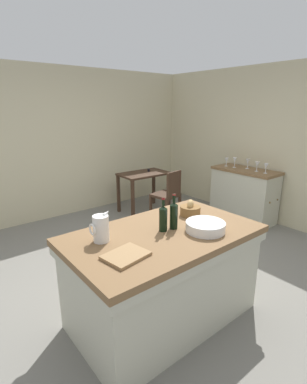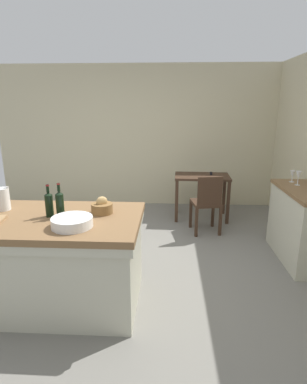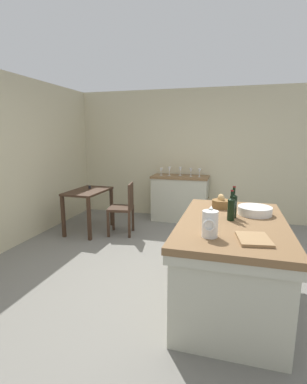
% 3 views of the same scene
% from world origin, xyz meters
% --- Properties ---
extents(ground_plane, '(6.76, 6.76, 0.00)m').
position_xyz_m(ground_plane, '(0.00, 0.00, 0.00)').
color(ground_plane, slate).
extents(wall_back, '(5.32, 0.12, 2.60)m').
position_xyz_m(wall_back, '(0.00, 2.60, 1.30)').
color(wall_back, beige).
rests_on(wall_back, ground).
extents(wall_right, '(0.12, 5.20, 2.60)m').
position_xyz_m(wall_right, '(2.60, 0.00, 1.30)').
color(wall_right, beige).
rests_on(wall_right, ground).
extents(island_table, '(1.70, 1.01, 0.88)m').
position_xyz_m(island_table, '(-0.48, -0.68, 0.47)').
color(island_table, brown).
rests_on(island_table, ground).
extents(side_cabinet, '(0.52, 1.13, 0.91)m').
position_xyz_m(side_cabinet, '(2.26, 0.34, 0.46)').
color(side_cabinet, brown).
rests_on(side_cabinet, ground).
extents(writing_desk, '(0.92, 0.59, 0.80)m').
position_xyz_m(writing_desk, '(1.16, 1.78, 0.62)').
color(writing_desk, '#3D281C').
rests_on(writing_desk, ground).
extents(wooden_chair, '(0.46, 0.46, 0.90)m').
position_xyz_m(wooden_chair, '(1.18, 1.11, 0.49)').
color(wooden_chair, '#3D281C').
rests_on(wooden_chair, ground).
extents(pitcher, '(0.17, 0.13, 0.26)m').
position_xyz_m(pitcher, '(-1.00, -0.50, 0.99)').
color(pitcher, white).
rests_on(pitcher, island_table).
extents(wash_bowl, '(0.35, 0.35, 0.08)m').
position_xyz_m(wash_bowl, '(-0.19, -0.90, 0.92)').
color(wash_bowl, white).
rests_on(wash_bowl, island_table).
extents(bread_basket, '(0.20, 0.20, 0.16)m').
position_xyz_m(bread_basket, '(-0.01, -0.55, 0.94)').
color(bread_basket, brown).
rests_on(bread_basket, island_table).
extents(cutting_board, '(0.34, 0.29, 0.02)m').
position_xyz_m(cutting_board, '(-0.99, -0.85, 0.89)').
color(cutting_board, '#99754C').
rests_on(cutting_board, island_table).
extents(wine_bottle_dark, '(0.07, 0.07, 0.32)m').
position_xyz_m(wine_bottle_dark, '(-0.37, -0.68, 1.01)').
color(wine_bottle_dark, black).
rests_on(wine_bottle_dark, island_table).
extents(wine_bottle_amber, '(0.07, 0.07, 0.30)m').
position_xyz_m(wine_bottle_amber, '(-0.47, -0.66, 1.00)').
color(wine_bottle_amber, black).
rests_on(wine_bottle_amber, island_table).
extents(wine_glass_far_left, '(0.07, 0.07, 0.16)m').
position_xyz_m(wine_glass_far_left, '(2.23, -0.04, 1.02)').
color(wine_glass_far_left, white).
rests_on(wine_glass_far_left, side_cabinet).
extents(wine_glass_left, '(0.07, 0.07, 0.16)m').
position_xyz_m(wine_glass_left, '(2.24, 0.13, 1.02)').
color(wine_glass_left, white).
rests_on(wine_glass_left, side_cabinet).
extents(wine_glass_middle, '(0.07, 0.07, 0.17)m').
position_xyz_m(wine_glass_middle, '(2.31, 0.35, 1.02)').
color(wine_glass_middle, white).
rests_on(wine_glass_middle, side_cabinet).
extents(wine_glass_right, '(0.07, 0.07, 0.18)m').
position_xyz_m(wine_glass_right, '(2.22, 0.55, 1.03)').
color(wine_glass_right, white).
rests_on(wine_glass_right, side_cabinet).
extents(wine_glass_far_right, '(0.07, 0.07, 0.15)m').
position_xyz_m(wine_glass_far_right, '(2.22, 0.72, 1.01)').
color(wine_glass_far_right, white).
rests_on(wine_glass_far_right, side_cabinet).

